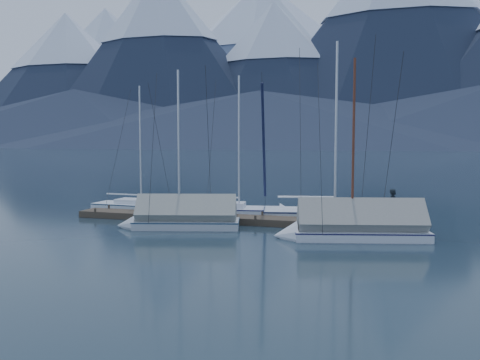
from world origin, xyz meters
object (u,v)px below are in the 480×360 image
Objects in this scene: person at (393,206)px; sailboat_open_left at (148,208)px; sailboat_open_mid at (247,212)px; sailboat_covered_far at (177,220)px; sailboat_open_right at (345,216)px; sailboat_covered_near at (349,229)px.

sailboat_open_left is at bearing 91.74° from person.
sailboat_open_left is at bearing -179.90° from sailboat_open_mid.
sailboat_open_left is at bearing 129.21° from sailboat_covered_far.
sailboat_covered_far is 10.33m from person.
sailboat_open_right is 5.53m from sailboat_covered_near.
sailboat_open_right is at bearing 34.44° from sailboat_covered_far.
sailboat_covered_far is at bearing 177.68° from sailboat_covered_near.
sailboat_open_right reaches higher than sailboat_open_left.
sailboat_open_right reaches higher than sailboat_open_mid.
sailboat_covered_near is (12.25, -5.38, 0.28)m from sailboat_open_left.
sailboat_open_right reaches higher than person.
sailboat_open_mid is at bearing 138.37° from sailboat_covered_near.
sailboat_open_right is 1.21× the size of sailboat_covered_near.
sailboat_open_right is 9.12m from sailboat_covered_far.
sailboat_open_right is (5.45, 0.10, 0.03)m from sailboat_open_mid.
sailboat_open_left reaches higher than person.
sailboat_open_left is at bearing 156.31° from sailboat_covered_near.
sailboat_covered_near reaches higher than person.
sailboat_open_mid reaches higher than sailboat_covered_near.
person is (1.84, 2.89, 0.71)m from sailboat_covered_near.
person is at bearing -17.52° from sailboat_open_mid.
sailboat_covered_far reaches higher than sailboat_open_left.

